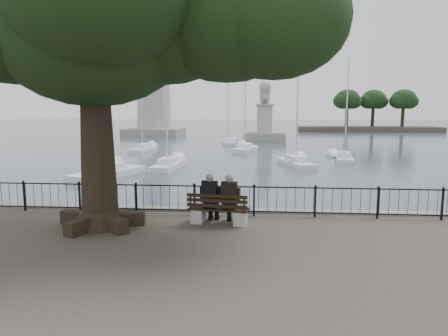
# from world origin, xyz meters

# --- Properties ---
(harbor) EXTENTS (260.00, 260.00, 1.20)m
(harbor) POSITION_xyz_m (0.00, 3.00, -0.50)
(harbor) COLOR gray
(harbor) RESTS_ON ground
(railing) EXTENTS (22.06, 0.06, 1.00)m
(railing) POSITION_xyz_m (0.00, 2.50, 0.56)
(railing) COLOR black
(railing) RESTS_ON ground
(bench) EXTENTS (1.93, 0.81, 0.99)m
(bench) POSITION_xyz_m (-0.07, 1.44, 0.35)
(bench) COLOR gray
(bench) RESTS_ON ground
(person_left) EXTENTS (0.50, 0.82, 1.57)m
(person_left) POSITION_xyz_m (-0.33, 1.58, 0.72)
(person_left) COLOR black
(person_left) RESTS_ON ground
(person_right) EXTENTS (0.50, 0.82, 1.57)m
(person_right) POSITION_xyz_m (0.28, 1.50, 0.72)
(person_right) COLOR black
(person_right) RESTS_ON ground
(tree) EXTENTS (11.73, 8.19, 9.58)m
(tree) POSITION_xyz_m (-2.73, 1.08, 6.30)
(tree) COLOR black
(tree) RESTS_ON ground
(lighthouse) EXTENTS (9.89, 9.89, 30.30)m
(lighthouse) POSITION_xyz_m (-18.00, 62.00, 11.76)
(lighthouse) COLOR gray
(lighthouse) RESTS_ON ground
(lion_monument) EXTENTS (6.09, 6.09, 8.97)m
(lion_monument) POSITION_xyz_m (2.00, 49.93, 1.25)
(lion_monument) COLOR gray
(lion_monument) RESTS_ON ground
(sailboat_a) EXTENTS (3.84, 6.33, 10.52)m
(sailboat_a) POSITION_xyz_m (-9.14, 15.76, -0.70)
(sailboat_a) COLOR white
(sailboat_a) RESTS_ON ground
(sailboat_b) EXTENTS (1.89, 5.79, 12.22)m
(sailboat_b) POSITION_xyz_m (-5.92, 20.15, -0.65)
(sailboat_b) COLOR white
(sailboat_b) RESTS_ON ground
(sailboat_c) EXTENTS (3.02, 5.58, 10.16)m
(sailboat_c) POSITION_xyz_m (4.20, 22.43, -0.70)
(sailboat_c) COLOR white
(sailboat_c) RESTS_ON ground
(sailboat_d) EXTENTS (2.07, 5.16, 9.46)m
(sailboat_d) POSITION_xyz_m (8.86, 26.15, -0.70)
(sailboat_d) COLOR white
(sailboat_d) RESTS_ON ground
(sailboat_e) EXTENTS (1.92, 5.57, 13.21)m
(sailboat_e) POSITION_xyz_m (-11.79, 33.33, -0.62)
(sailboat_e) COLOR white
(sailboat_e) RESTS_ON ground
(sailboat_f) EXTENTS (2.91, 6.17, 12.50)m
(sailboat_f) POSITION_xyz_m (-0.35, 34.41, -0.65)
(sailboat_f) COLOR white
(sailboat_f) RESTS_ON ground
(sailboat_h) EXTENTS (2.33, 5.22, 12.12)m
(sailboat_h) POSITION_xyz_m (-2.92, 43.36, -0.64)
(sailboat_h) COLOR white
(sailboat_h) RESTS_ON ground
(far_shore) EXTENTS (30.00, 8.60, 9.18)m
(far_shore) POSITION_xyz_m (25.54, 79.46, 3.00)
(far_shore) COLOR #35312A
(far_shore) RESTS_ON ground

